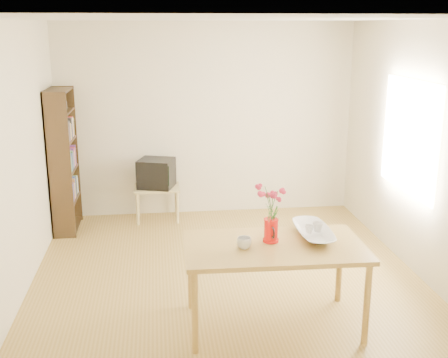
{
  "coord_description": "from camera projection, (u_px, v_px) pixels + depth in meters",
  "views": [
    {
      "loc": [
        -0.68,
        -5.27,
        2.54
      ],
      "look_at": [
        0.0,
        0.3,
        1.0
      ],
      "focal_mm": 45.0,
      "sensor_mm": 36.0,
      "label": 1
    }
  ],
  "objects": [
    {
      "name": "room",
      "position": [
        231.0,
        157.0,
        5.46
      ],
      "size": [
        4.5,
        4.5,
        4.5
      ],
      "color": "olive",
      "rests_on": "ground"
    },
    {
      "name": "tv_stand",
      "position": [
        157.0,
        192.0,
        7.5
      ],
      "size": [
        0.6,
        0.45,
        0.46
      ],
      "color": "tan",
      "rests_on": "ground"
    },
    {
      "name": "mug",
      "position": [
        244.0,
        243.0,
        4.65
      ],
      "size": [
        0.14,
        0.14,
        0.1
      ],
      "primitive_type": "imported",
      "rotation": [
        0.0,
        0.0,
        3.32
      ],
      "color": "white",
      "rests_on": "table"
    },
    {
      "name": "bowl",
      "position": [
        314.0,
        214.0,
        4.88
      ],
      "size": [
        0.44,
        0.44,
        0.42
      ],
      "primitive_type": "imported",
      "rotation": [
        0.0,
        0.0,
        -0.01
      ],
      "color": "white",
      "rests_on": "table"
    },
    {
      "name": "teacup_b",
      "position": [
        318.0,
        217.0,
        4.92
      ],
      "size": [
        0.08,
        0.08,
        0.07
      ],
      "primitive_type": "imported",
      "rotation": [
        0.0,
        0.0,
        1.52
      ],
      "color": "white",
      "rests_on": "bowl"
    },
    {
      "name": "flowers",
      "position": [
        272.0,
        201.0,
        4.71
      ],
      "size": [
        0.24,
        0.24,
        0.33
      ],
      "primitive_type": null,
      "color": "#C72E51",
      "rests_on": "pitcher"
    },
    {
      "name": "television",
      "position": [
        156.0,
        173.0,
        7.44
      ],
      "size": [
        0.54,
        0.52,
        0.38
      ],
      "rotation": [
        0.0,
        0.0,
        -0.31
      ],
      "color": "black",
      "rests_on": "tv_stand"
    },
    {
      "name": "teacup_a",
      "position": [
        309.0,
        219.0,
        4.89
      ],
      "size": [
        0.08,
        0.08,
        0.06
      ],
      "primitive_type": "imported",
      "rotation": [
        0.0,
        0.0,
        0.38
      ],
      "color": "white",
      "rests_on": "bowl"
    },
    {
      "name": "pitcher",
      "position": [
        271.0,
        231.0,
        4.79
      ],
      "size": [
        0.14,
        0.21,
        0.21
      ],
      "rotation": [
        0.0,
        0.0,
        0.01
      ],
      "color": "red",
      "rests_on": "table"
    },
    {
      "name": "table",
      "position": [
        274.0,
        253.0,
        4.76
      ],
      "size": [
        1.54,
        0.9,
        0.75
      ],
      "rotation": [
        0.0,
        0.0,
        -0.02
      ],
      "color": "#A27D37",
      "rests_on": "ground"
    },
    {
      "name": "bookshelf",
      "position": [
        64.0,
        166.0,
        7.04
      ],
      "size": [
        0.28,
        0.7,
        1.8
      ],
      "color": "black",
      "rests_on": "ground"
    }
  ]
}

